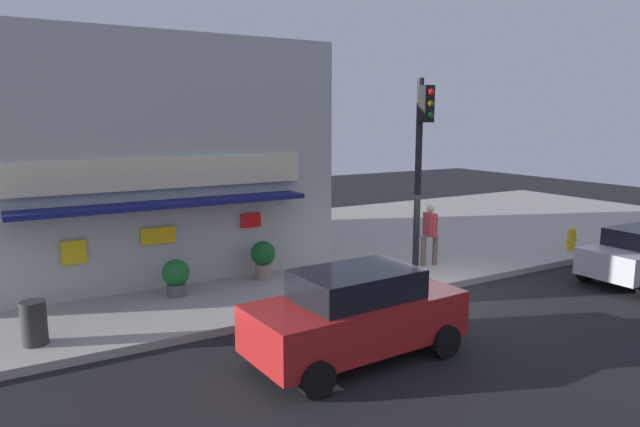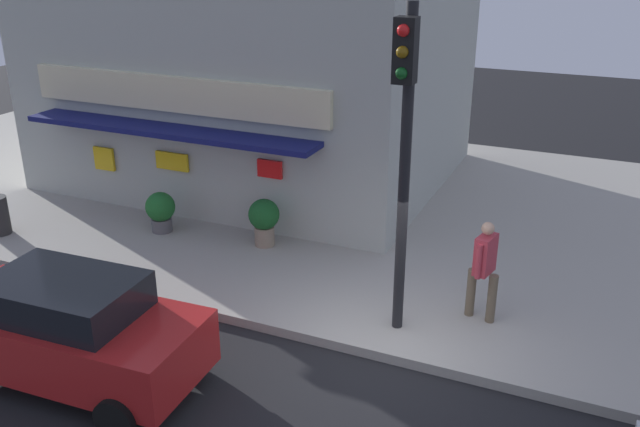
% 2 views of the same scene
% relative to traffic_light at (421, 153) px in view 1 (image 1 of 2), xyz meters
% --- Properties ---
extents(ground_plane, '(54.80, 54.80, 0.00)m').
position_rel_traffic_light_xyz_m(ground_plane, '(-0.02, -0.79, -3.62)').
color(ground_plane, black).
extents(sidewalk, '(36.53, 12.50, 0.18)m').
position_rel_traffic_light_xyz_m(sidewalk, '(-0.02, 5.46, -3.53)').
color(sidewalk, '#A39E93').
rests_on(sidewalk, ground_plane).
extents(corner_building, '(10.06, 8.65, 6.51)m').
position_rel_traffic_light_xyz_m(corner_building, '(-6.15, 6.59, -0.19)').
color(corner_building, '#ADB2A8').
rests_on(corner_building, sidewalk).
extents(traffic_light, '(0.32, 0.58, 5.39)m').
position_rel_traffic_light_xyz_m(traffic_light, '(0.00, 0.00, 0.00)').
color(traffic_light, black).
rests_on(traffic_light, sidewalk).
extents(fire_hydrant, '(0.52, 0.28, 0.79)m').
position_rel_traffic_light_xyz_m(fire_hydrant, '(6.65, 0.02, -3.07)').
color(fire_hydrant, gold).
rests_on(fire_hydrant, sidewalk).
extents(trash_can, '(0.48, 0.48, 0.87)m').
position_rel_traffic_light_xyz_m(trash_can, '(-9.43, 0.24, -3.01)').
color(trash_can, '#2D2D2D').
rests_on(trash_can, sidewalk).
extents(pedestrian, '(0.57, 0.62, 1.83)m').
position_rel_traffic_light_xyz_m(pedestrian, '(1.24, 0.95, -2.42)').
color(pedestrian, brown).
rests_on(pedestrian, sidewalk).
extents(potted_plant_by_doorway, '(0.67, 0.67, 1.05)m').
position_rel_traffic_light_xyz_m(potted_plant_by_doorway, '(-3.67, 2.12, -2.83)').
color(potted_plant_by_doorway, gray).
rests_on(potted_plant_by_doorway, sidewalk).
extents(potted_plant_by_window, '(0.67, 0.67, 0.93)m').
position_rel_traffic_light_xyz_m(potted_plant_by_window, '(-6.17, 1.84, -2.93)').
color(potted_plant_by_window, '#59595B').
rests_on(potted_plant_by_window, sidewalk).
extents(parked_car_red, '(4.26, 2.17, 1.75)m').
position_rel_traffic_light_xyz_m(parked_car_red, '(-4.19, -3.15, -2.73)').
color(parked_car_red, '#AD1E1E').
rests_on(parked_car_red, ground_plane).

